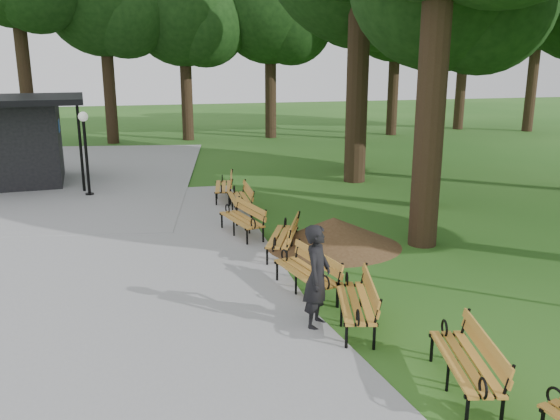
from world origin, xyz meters
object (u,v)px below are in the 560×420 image
object	(u,v)px
bench_2	(355,303)
bench_4	(282,237)
bench_6	(240,199)
bench_7	(223,187)
kiosk	(3,141)
bench_3	(306,273)
person	(317,277)
lamp_post	(85,135)
dirt_mound	(333,233)
bench_1	(465,362)
bench_5	(242,220)

from	to	relation	value
bench_2	bench_4	distance (m)	3.96
bench_6	bench_7	size ratio (longest dim) A/B	1.00
kiosk	bench_3	bearing A→B (deg)	-62.66
bench_2	bench_6	bearing A→B (deg)	-161.38
bench_3	bench_6	world-z (taller)	same
person	bench_3	size ratio (longest dim) A/B	0.96
lamp_post	bench_2	xyz separation A→B (m)	(4.93, -11.43, -1.61)
lamp_post	bench_6	size ratio (longest dim) A/B	1.48
lamp_post	dirt_mound	bearing A→B (deg)	-50.23
kiosk	bench_7	distance (m)	8.55
bench_2	bench_3	distance (m)	1.62
bench_1	bench_3	size ratio (longest dim) A/B	1.00
bench_4	bench_5	distance (m)	1.83
bench_4	kiosk	bearing A→B (deg)	-119.22
bench_2	lamp_post	bearing A→B (deg)	-141.48
person	kiosk	world-z (taller)	kiosk
bench_1	bench_6	bearing A→B (deg)	-159.42
bench_2	bench_4	size ratio (longest dim) A/B	1.00
kiosk	lamp_post	bearing A→B (deg)	-45.30
lamp_post	bench_4	xyz separation A→B (m)	(4.71, -7.48, -1.61)
lamp_post	bench_1	bearing A→B (deg)	-67.62
bench_6	person	bearing A→B (deg)	1.84
bench_3	person	bearing A→B (deg)	-21.78
dirt_mound	bench_2	world-z (taller)	bench_2
dirt_mound	bench_7	size ratio (longest dim) A/B	1.51
bench_4	bench_7	world-z (taller)	same
dirt_mound	bench_1	bearing A→B (deg)	-93.66
bench_4	bench_7	bearing A→B (deg)	-152.16
bench_3	kiosk	bearing A→B (deg)	-160.88
kiosk	lamp_post	distance (m)	4.03
lamp_post	bench_7	bearing A→B (deg)	-21.65
person	bench_4	world-z (taller)	person
person	bench_6	world-z (taller)	person
bench_1	bench_2	size ratio (longest dim) A/B	1.00
person	lamp_post	world-z (taller)	lamp_post
bench_3	bench_4	distance (m)	2.39
kiosk	bench_6	world-z (taller)	kiosk
bench_4	bench_7	xyz separation A→B (m)	(-0.43, 5.78, 0.00)
dirt_mound	bench_5	xyz separation A→B (m)	(-1.98, 1.51, 0.06)
person	bench_6	size ratio (longest dim) A/B	0.96
kiosk	lamp_post	xyz separation A→B (m)	(2.99, -2.66, 0.46)
bench_4	bench_5	xyz separation A→B (m)	(-0.63, 1.72, 0.00)
kiosk	bench_4	bearing A→B (deg)	-56.48
person	bench_1	distance (m)	2.82
dirt_mound	bench_7	distance (m)	5.85
kiosk	bench_7	size ratio (longest dim) A/B	2.67
bench_4	bench_7	size ratio (longest dim) A/B	1.00
dirt_mound	bench_3	distance (m)	3.00
person	dirt_mound	size ratio (longest dim) A/B	0.64
bench_2	bench_7	xyz separation A→B (m)	(-0.65, 9.73, 0.00)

